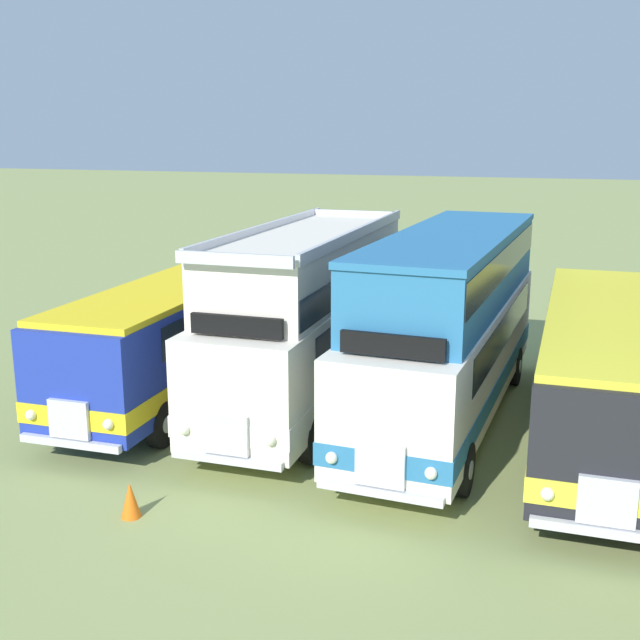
# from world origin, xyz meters

# --- Properties ---
(ground_plane) EXTENTS (200.00, 200.00, 0.00)m
(ground_plane) POSITION_xyz_m (0.00, 0.00, 0.00)
(ground_plane) COLOR #8C9956
(bus_first_in_row) EXTENTS (2.79, 10.40, 2.99)m
(bus_first_in_row) POSITION_xyz_m (-10.29, -0.23, 1.75)
(bus_first_in_row) COLOR #1E339E
(bus_first_in_row) RESTS_ON ground
(bus_second_in_row) EXTENTS (2.69, 9.81, 4.52)m
(bus_second_in_row) POSITION_xyz_m (-6.86, -0.19, 2.35)
(bus_second_in_row) COLOR silver
(bus_second_in_row) RESTS_ON ground
(bus_third_in_row) EXTENTS (3.03, 10.84, 4.49)m
(bus_third_in_row) POSITION_xyz_m (-3.42, -0.14, 2.47)
(bus_third_in_row) COLOR silver
(bus_third_in_row) RESTS_ON ground
(bus_fourth_in_row) EXTENTS (2.67, 10.98, 2.99)m
(bus_fourth_in_row) POSITION_xyz_m (-0.00, -0.33, 1.76)
(bus_fourth_in_row) COLOR black
(bus_fourth_in_row) RESTS_ON ground
(cone_near_end) EXTENTS (0.36, 0.36, 0.67)m
(cone_near_end) POSITION_xyz_m (-7.96, -6.78, 0.34)
(cone_near_end) COLOR orange
(cone_near_end) RESTS_ON ground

